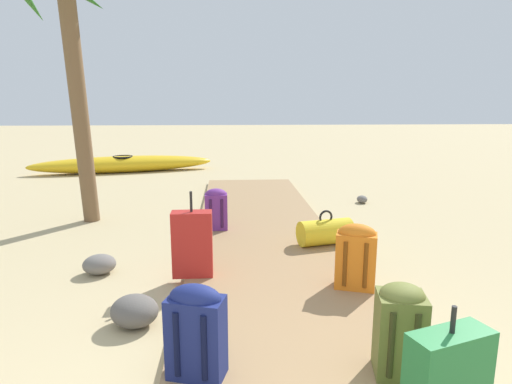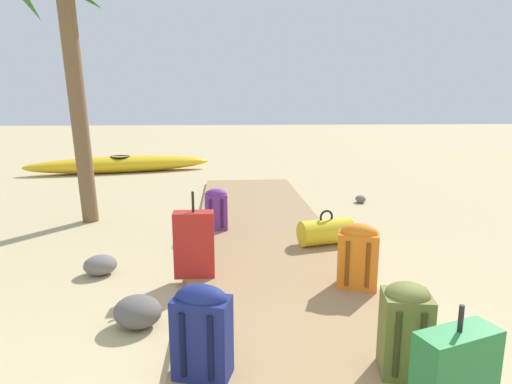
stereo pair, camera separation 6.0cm
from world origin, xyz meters
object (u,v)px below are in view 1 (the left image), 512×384
object	(u,v)px
duffel_bag_yellow	(325,232)
backpack_orange	(356,254)
backpack_olive	(400,328)
backpack_navy	(196,329)
kayak	(123,164)
suitcase_green	(447,383)
backpack_purple	(216,208)
suitcase_red	(192,244)

from	to	relation	value
duffel_bag_yellow	backpack_orange	bearing A→B (deg)	-90.09
backpack_olive	backpack_orange	bearing A→B (deg)	85.36
backpack_navy	kayak	world-z (taller)	backpack_navy
duffel_bag_yellow	suitcase_green	bearing A→B (deg)	-91.17
backpack_olive	kayak	distance (m)	9.11
backpack_purple	suitcase_green	xyz separation A→B (m)	(1.19, -3.54, -0.01)
backpack_purple	suitcase_red	bearing A→B (deg)	-96.69
suitcase_red	backpack_purple	size ratio (longest dim) A/B	1.52
backpack_purple	backpack_olive	bearing A→B (deg)	-69.58
kayak	suitcase_red	bearing A→B (deg)	-71.86
suitcase_red	kayak	xyz separation A→B (m)	(-2.23, 6.81, -0.19)
suitcase_red	backpack_navy	bearing A→B (deg)	-84.63
backpack_navy	duffel_bag_yellow	bearing A→B (deg)	61.29
backpack_orange	suitcase_green	bearing A→B (deg)	-91.93
backpack_orange	duffel_bag_yellow	distance (m)	1.18
backpack_purple	backpack_orange	size ratio (longest dim) A/B	0.92
backpack_navy	suitcase_green	bearing A→B (deg)	-23.24
backpack_olive	kayak	size ratio (longest dim) A/B	0.13
suitcase_red	duffel_bag_yellow	world-z (taller)	suitcase_red
suitcase_red	backpack_olive	size ratio (longest dim) A/B	1.42
backpack_olive	duffel_bag_yellow	size ratio (longest dim) A/B	0.86
backpack_purple	suitcase_green	world-z (taller)	suitcase_green
backpack_navy	backpack_purple	xyz separation A→B (m)	(0.03, 3.02, -0.02)
backpack_navy	backpack_orange	bearing A→B (deg)	42.29
kayak	backpack_purple	bearing A→B (deg)	-65.61
backpack_purple	duffel_bag_yellow	size ratio (longest dim) A/B	0.80
backpack_purple	kayak	size ratio (longest dim) A/B	0.12
backpack_purple	kayak	bearing A→B (deg)	114.39
suitcase_red	kayak	distance (m)	7.17
backpack_navy	backpack_olive	distance (m)	1.18
backpack_navy	backpack_purple	size ratio (longest dim) A/B	1.08
backpack_navy	suitcase_green	size ratio (longest dim) A/B	0.86
backpack_navy	duffel_bag_yellow	world-z (taller)	backpack_navy
kayak	backpack_olive	bearing A→B (deg)	-67.04
suitcase_green	kayak	xyz separation A→B (m)	(-3.59, 8.86, -0.15)
suitcase_red	backpack_purple	xyz separation A→B (m)	(0.18, 1.50, -0.03)
backpack_purple	backpack_navy	bearing A→B (deg)	-90.63
backpack_navy	backpack_orange	world-z (taller)	backpack_orange
backpack_purple	backpack_olive	world-z (taller)	backpack_olive
backpack_navy	backpack_orange	distance (m)	1.72
duffel_bag_yellow	kayak	size ratio (longest dim) A/B	0.15
suitcase_red	kayak	bearing A→B (deg)	108.14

